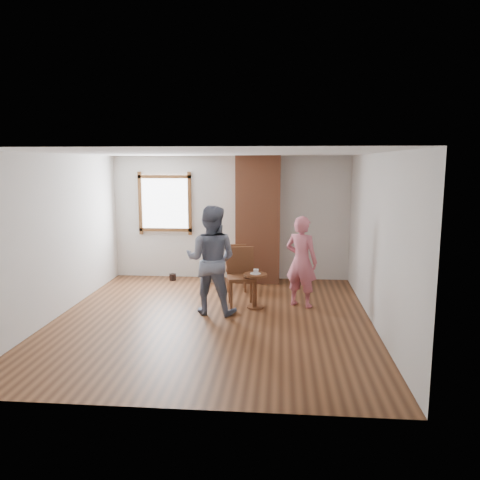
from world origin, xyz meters
name	(u,v)px	position (x,y,z in m)	size (l,w,h in m)	color
ground	(212,319)	(0.00, 0.00, 0.00)	(5.50, 5.50, 0.00)	brown
room_shell	(213,202)	(-0.06, 0.61, 1.81)	(5.04, 5.52, 2.62)	silver
brick_chimney	(258,220)	(0.60, 2.50, 1.30)	(0.90, 0.50, 2.60)	#AF603E
stoneware_crock	(207,271)	(-0.45, 2.40, 0.21)	(0.32, 0.32, 0.42)	#C6AD8F
dark_pot	(173,277)	(-1.19, 2.40, 0.07)	(0.14, 0.14, 0.14)	black
dining_chair_left	(236,265)	(0.21, 1.83, 0.49)	(0.46, 0.46, 0.88)	brown
dining_chair_right	(241,273)	(0.39, 0.82, 0.56)	(0.55, 0.55, 1.01)	brown
side_table	(255,285)	(0.65, 0.65, 0.40)	(0.40, 0.40, 0.60)	brown
cake_plate	(255,273)	(0.65, 0.65, 0.60)	(0.18, 0.18, 0.01)	white
cake_slice	(256,272)	(0.66, 0.65, 0.64)	(0.08, 0.07, 0.06)	white
man	(211,260)	(-0.06, 0.34, 0.89)	(0.87, 0.67, 1.78)	#141E39
person_pink	(301,261)	(1.43, 0.84, 0.79)	(0.57, 0.38, 1.57)	#CF6778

